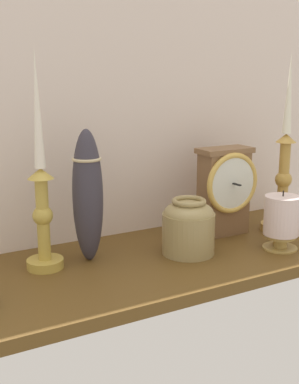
# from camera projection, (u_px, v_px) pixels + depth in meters

# --- Properties ---
(ground_plane) EXTENTS (1.00, 0.36, 0.02)m
(ground_plane) POSITION_uv_depth(u_px,v_px,m) (153.00, 263.00, 1.03)
(ground_plane) COLOR brown
(back_wall) EXTENTS (1.20, 0.02, 0.65)m
(back_wall) POSITION_uv_depth(u_px,v_px,m) (112.00, 93.00, 1.10)
(back_wall) COLOR silver
(back_wall) RESTS_ON ground_plane
(mantel_clock) EXTENTS (0.14, 0.09, 0.20)m
(mantel_clock) POSITION_uv_depth(u_px,v_px,m) (225.00, 189.00, 1.15)
(mantel_clock) COLOR brown
(mantel_clock) RESTS_ON ground_plane
(candlestick_tall_left) EXTENTS (0.09, 0.09, 0.41)m
(candlestick_tall_left) POSITION_uv_depth(u_px,v_px,m) (283.00, 179.00, 1.17)
(candlestick_tall_left) COLOR #BA8E3D
(candlestick_tall_left) RESTS_ON ground_plane
(candlestick_tall_center) EXTENTS (0.07, 0.07, 0.42)m
(candlestick_tall_center) POSITION_uv_depth(u_px,v_px,m) (42.00, 198.00, 0.94)
(candlestick_tall_center) COLOR gold
(candlestick_tall_center) RESTS_ON ground_plane
(brass_vase_jar) EXTENTS (0.11, 0.11, 0.12)m
(brass_vase_jar) POSITION_uv_depth(u_px,v_px,m) (188.00, 226.00, 1.04)
(brass_vase_jar) COLOR #9E8955
(brass_vase_jar) RESTS_ON ground_plane
(pillar_candle_front) EXTENTS (0.08, 0.08, 0.13)m
(pillar_candle_front) POSITION_uv_depth(u_px,v_px,m) (282.00, 220.00, 1.06)
(pillar_candle_front) COLOR tan
(pillar_candle_front) RESTS_ON ground_plane
(tall_ceramic_vase) EXTENTS (0.06, 0.06, 0.27)m
(tall_ceramic_vase) POSITION_uv_depth(u_px,v_px,m) (88.00, 196.00, 0.98)
(tall_ceramic_vase) COLOR #37323C
(tall_ceramic_vase) RESTS_ON ground_plane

